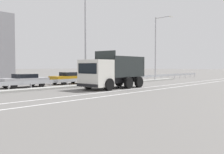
{
  "coord_description": "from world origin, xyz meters",
  "views": [
    {
      "loc": [
        -22.27,
        -17.06,
        2.06
      ],
      "look_at": [
        -1.74,
        0.45,
        0.94
      ],
      "focal_mm": 42.0,
      "sensor_mm": 36.0,
      "label": 1
    }
  ],
  "objects_px": {
    "median_road_sign": "(121,72)",
    "street_lamp_2": "(157,45)",
    "parked_car_2": "(24,80)",
    "street_lamp_1": "(86,30)",
    "parked_car_5": "(129,76)",
    "parked_car_3": "(69,78)",
    "parked_car_4": "(109,77)",
    "dump_truck": "(107,74)"
  },
  "relations": [
    {
      "from": "street_lamp_1",
      "to": "parked_car_3",
      "type": "xyz_separation_m",
      "value": [
        1.18,
        4.19,
        -5.04
      ]
    },
    {
      "from": "parked_car_4",
      "to": "parked_car_2",
      "type": "bearing_deg",
      "value": 92.37
    },
    {
      "from": "dump_truck",
      "to": "parked_car_2",
      "type": "bearing_deg",
      "value": 27.97
    },
    {
      "from": "street_lamp_1",
      "to": "parked_car_4",
      "type": "relative_size",
      "value": 2.4
    },
    {
      "from": "dump_truck",
      "to": "street_lamp_2",
      "type": "relative_size",
      "value": 0.76
    },
    {
      "from": "street_lamp_2",
      "to": "parked_car_4",
      "type": "relative_size",
      "value": 2.06
    },
    {
      "from": "parked_car_3",
      "to": "parked_car_5",
      "type": "relative_size",
      "value": 1.06
    },
    {
      "from": "median_road_sign",
      "to": "parked_car_2",
      "type": "height_order",
      "value": "median_road_sign"
    },
    {
      "from": "dump_truck",
      "to": "street_lamp_2",
      "type": "bearing_deg",
      "value": -75.49
    },
    {
      "from": "street_lamp_2",
      "to": "parked_car_2",
      "type": "bearing_deg",
      "value": 169.1
    },
    {
      "from": "parked_car_3",
      "to": "parked_car_2",
      "type": "bearing_deg",
      "value": 95.41
    },
    {
      "from": "dump_truck",
      "to": "street_lamp_2",
      "type": "height_order",
      "value": "street_lamp_2"
    },
    {
      "from": "parked_car_3",
      "to": "street_lamp_1",
      "type": "bearing_deg",
      "value": 166.2
    },
    {
      "from": "median_road_sign",
      "to": "street_lamp_2",
      "type": "height_order",
      "value": "street_lamp_2"
    },
    {
      "from": "median_road_sign",
      "to": "parked_car_5",
      "type": "distance_m",
      "value": 7.28
    },
    {
      "from": "street_lamp_2",
      "to": "parked_car_3",
      "type": "bearing_deg",
      "value": 162.78
    },
    {
      "from": "parked_car_2",
      "to": "parked_car_5",
      "type": "height_order",
      "value": "parked_car_2"
    },
    {
      "from": "street_lamp_1",
      "to": "parked_car_3",
      "type": "relative_size",
      "value": 2.42
    },
    {
      "from": "dump_truck",
      "to": "parked_car_4",
      "type": "distance_m",
      "value": 10.94
    },
    {
      "from": "parked_car_2",
      "to": "parked_car_4",
      "type": "height_order",
      "value": "parked_car_4"
    },
    {
      "from": "dump_truck",
      "to": "parked_car_2",
      "type": "relative_size",
      "value": 1.45
    },
    {
      "from": "parked_car_3",
      "to": "parked_car_4",
      "type": "relative_size",
      "value": 0.99
    },
    {
      "from": "median_road_sign",
      "to": "parked_car_2",
      "type": "distance_m",
      "value": 11.25
    },
    {
      "from": "dump_truck",
      "to": "street_lamp_2",
      "type": "xyz_separation_m",
      "value": [
        14.92,
        3.75,
        3.73
      ]
    },
    {
      "from": "parked_car_5",
      "to": "parked_car_2",
      "type": "bearing_deg",
      "value": 93.21
    },
    {
      "from": "street_lamp_2",
      "to": "parked_car_2",
      "type": "relative_size",
      "value": 1.91
    },
    {
      "from": "dump_truck",
      "to": "parked_car_4",
      "type": "relative_size",
      "value": 1.57
    },
    {
      "from": "median_road_sign",
      "to": "parked_car_4",
      "type": "distance_m",
      "value": 3.67
    },
    {
      "from": "parked_car_2",
      "to": "street_lamp_1",
      "type": "bearing_deg",
      "value": -126.55
    },
    {
      "from": "parked_car_4",
      "to": "parked_car_5",
      "type": "height_order",
      "value": "parked_car_4"
    },
    {
      "from": "street_lamp_1",
      "to": "dump_truck",
      "type": "bearing_deg",
      "value": -104.26
    },
    {
      "from": "street_lamp_2",
      "to": "parked_car_5",
      "type": "height_order",
      "value": "street_lamp_2"
    },
    {
      "from": "parked_car_3",
      "to": "parked_car_4",
      "type": "bearing_deg",
      "value": -94.71
    },
    {
      "from": "median_road_sign",
      "to": "parked_car_2",
      "type": "relative_size",
      "value": 0.55
    },
    {
      "from": "median_road_sign",
      "to": "parked_car_4",
      "type": "xyz_separation_m",
      "value": [
        1.59,
        3.22,
        -0.73
      ]
    },
    {
      "from": "dump_truck",
      "to": "parked_car_3",
      "type": "distance_m",
      "value": 8.03
    },
    {
      "from": "dump_truck",
      "to": "parked_car_3",
      "type": "bearing_deg",
      "value": -14.66
    },
    {
      "from": "street_lamp_1",
      "to": "parked_car_3",
      "type": "distance_m",
      "value": 6.66
    },
    {
      "from": "dump_truck",
      "to": "street_lamp_2",
      "type": "distance_m",
      "value": 15.83
    },
    {
      "from": "parked_car_2",
      "to": "parked_car_3",
      "type": "distance_m",
      "value": 5.94
    },
    {
      "from": "parked_car_4",
      "to": "parked_car_5",
      "type": "relative_size",
      "value": 1.07
    },
    {
      "from": "street_lamp_1",
      "to": "parked_car_4",
      "type": "bearing_deg",
      "value": 24.83
    }
  ]
}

